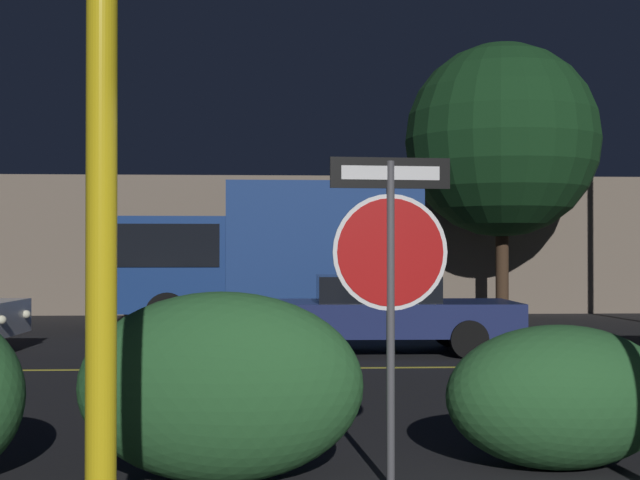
% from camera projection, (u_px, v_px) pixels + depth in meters
% --- Properties ---
extents(road_center_stripe, '(41.02, 0.12, 0.01)m').
position_uv_depth(road_center_stripe, '(348.00, 368.00, 12.77)').
color(road_center_stripe, gold).
rests_on(road_center_stripe, ground_plane).
extents(stop_sign, '(0.87, 0.09, 2.35)m').
position_uv_depth(stop_sign, '(390.00, 254.00, 6.34)').
color(stop_sign, '#4C4C51').
rests_on(stop_sign, ground_plane).
extents(yellow_pole_left, '(0.14, 0.14, 2.91)m').
position_uv_depth(yellow_pole_left, '(101.00, 301.00, 4.12)').
color(yellow_pole_left, yellow).
rests_on(yellow_pole_left, ground_plane).
extents(hedge_bush_2, '(2.08, 0.97, 1.39)m').
position_uv_depth(hedge_bush_2, '(221.00, 387.00, 6.48)').
color(hedge_bush_2, '#285B2D').
rests_on(hedge_bush_2, ground_plane).
extents(hedge_bush_3, '(1.77, 1.05, 1.11)m').
position_uv_depth(hedge_bush_3, '(559.00, 397.00, 6.89)').
color(hedge_bush_3, '#285B2D').
rests_on(hedge_bush_3, ground_plane).
extents(passing_car_2, '(5.01, 2.02, 1.27)m').
position_uv_depth(passing_car_2, '(369.00, 313.00, 14.73)').
color(passing_car_2, navy).
rests_on(passing_car_2, ground_plane).
extents(delivery_truck, '(6.59, 2.66, 3.12)m').
position_uv_depth(delivery_truck, '(266.00, 252.00, 19.22)').
color(delivery_truck, navy).
rests_on(delivery_truck, ground_plane).
extents(tree_1, '(4.81, 4.81, 6.82)m').
position_uv_depth(tree_1, '(502.00, 141.00, 22.05)').
color(tree_1, '#422D1E').
rests_on(tree_1, ground_plane).
extents(building_backdrop, '(30.26, 3.40, 3.66)m').
position_uv_depth(building_backdrop, '(208.00, 245.00, 24.93)').
color(building_backdrop, '#7A6B5B').
rests_on(building_backdrop, ground_plane).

